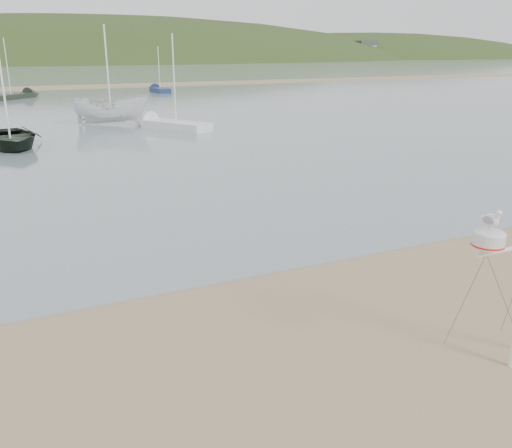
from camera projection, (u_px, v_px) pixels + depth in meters
name	position (u px, v px, depth m)	size (l,w,h in m)	color
ground	(179.00, 420.00, 7.46)	(560.00, 560.00, 0.00)	#8D7251
sandbar	(8.00, 89.00, 67.62)	(560.00, 7.00, 0.07)	#8D7251
hill_ridge	(51.00, 111.00, 223.11)	(620.00, 180.00, 80.00)	#233214
far_cottages	(4.00, 51.00, 175.94)	(294.40, 6.30, 8.00)	beige
boat_dark	(4.00, 97.00, 26.93)	(3.65, 1.06, 5.12)	black
boat_white	(109.00, 86.00, 35.45)	(1.87, 1.92, 4.97)	silver
sailboat_dark_mid	(23.00, 95.00, 55.41)	(5.66, 5.49, 6.33)	black
sailboat_blue_far	(157.00, 89.00, 63.40)	(1.50, 5.48, 5.46)	#15254C
sailboat_white_near	(158.00, 123.00, 34.65)	(4.37, 6.15, 6.20)	silver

